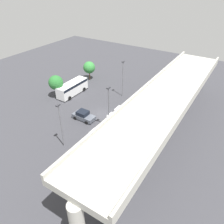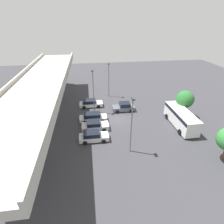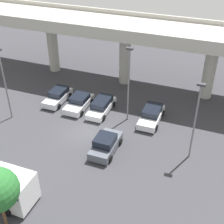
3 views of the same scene
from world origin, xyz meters
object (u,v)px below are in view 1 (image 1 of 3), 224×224
at_px(parked_car_0, 135,105).
at_px(lamp_post_mid_lot, 123,76).
at_px(parked_car_2, 120,118).
at_px(tree_front_left, 89,67).
at_px(parked_car_3, 84,116).
at_px(shuttle_bus, 72,87).
at_px(tree_front_right, 56,83).
at_px(parked_car_4, 104,135).
at_px(lamp_post_near_aisle, 109,106).
at_px(parked_car_1, 127,111).
at_px(lamp_post_by_overpass, 61,123).

bearing_deg(parked_car_0, lamp_post_mid_lot, -32.61).
distance_m(parked_car_2, tree_front_left, 20.45).
xyz_separation_m(parked_car_3, lamp_post_mid_lot, (-11.89, 1.51, 3.95)).
height_order(parked_car_3, tree_front_left, tree_front_left).
bearing_deg(tree_front_left, parked_car_3, 33.63).
height_order(shuttle_bus, tree_front_right, tree_front_right).
xyz_separation_m(parked_car_4, shuttle_bus, (-9.38, -14.91, 0.92)).
xyz_separation_m(parked_car_0, tree_front_left, (-6.38, -16.47, 2.51)).
distance_m(parked_car_0, lamp_post_near_aisle, 9.90).
relative_size(parked_car_2, parked_car_3, 1.12).
relative_size(parked_car_0, lamp_post_near_aisle, 0.53).
height_order(shuttle_bus, lamp_post_near_aisle, lamp_post_near_aisle).
bearing_deg(shuttle_bus, parked_car_3, -128.26).
bearing_deg(parked_car_2, parked_car_4, 92.40).
xyz_separation_m(parked_car_2, lamp_post_mid_lot, (-8.85, -4.72, 3.99)).
bearing_deg(shuttle_bus, lamp_post_mid_lot, -62.24).
relative_size(parked_car_1, lamp_post_by_overpass, 0.58).
bearing_deg(parked_car_0, parked_car_2, 88.30).
xyz_separation_m(lamp_post_mid_lot, lamp_post_by_overpass, (19.47, 0.53, -0.19)).
height_order(parked_car_4, shuttle_bus, shuttle_bus).
distance_m(parked_car_1, tree_front_left, 18.79).
xyz_separation_m(parked_car_1, parked_car_3, (5.78, -6.02, 0.08)).
relative_size(parked_car_0, parked_car_1, 1.00).
relative_size(shuttle_bus, lamp_post_near_aisle, 0.97).
height_order(parked_car_2, parked_car_3, parked_car_3).
bearing_deg(parked_car_0, parked_car_4, 90.35).
distance_m(lamp_post_mid_lot, tree_front_right, 14.41).
xyz_separation_m(parked_car_1, lamp_post_mid_lot, (-6.11, -4.51, 4.03)).
distance_m(parked_car_3, tree_front_left, 18.35).
height_order(parked_car_4, lamp_post_by_overpass, lamp_post_by_overpass).
height_order(parked_car_0, parked_car_4, parked_car_4).
height_order(parked_car_0, lamp_post_mid_lot, lamp_post_mid_lot).
xyz_separation_m(parked_car_1, parked_car_2, (2.74, 0.21, 0.03)).
relative_size(parked_car_0, parked_car_4, 0.93).
xyz_separation_m(lamp_post_near_aisle, tree_front_right, (-3.95, -16.10, -1.34)).
height_order(parked_car_2, tree_front_right, tree_front_right).
distance_m(parked_car_1, tree_front_right, 16.69).
bearing_deg(tree_front_left, parked_car_0, 68.84).
bearing_deg(parked_car_1, tree_front_left, -30.19).
xyz_separation_m(parked_car_3, parked_car_4, (2.73, 6.47, -0.04)).
xyz_separation_m(parked_car_2, tree_front_right, (-0.70, -16.54, 2.78)).
relative_size(lamp_post_near_aisle, tree_front_right, 1.64).
distance_m(lamp_post_near_aisle, tree_front_right, 16.63).
bearing_deg(parked_car_4, parked_car_0, -89.65).
height_order(parked_car_1, lamp_post_by_overpass, lamp_post_by_overpass).
xyz_separation_m(shuttle_bus, lamp_post_near_aisle, (6.86, 14.23, 3.20)).
xyz_separation_m(parked_car_4, tree_front_right, (-6.47, -16.78, 2.77)).
bearing_deg(parked_car_4, tree_front_right, -21.08).
relative_size(parked_car_3, lamp_post_near_aisle, 0.52).
bearing_deg(shuttle_bus, lamp_post_near_aisle, -115.74).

